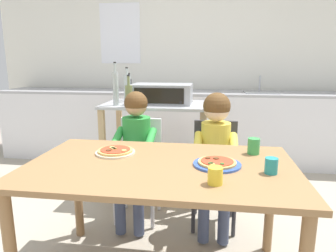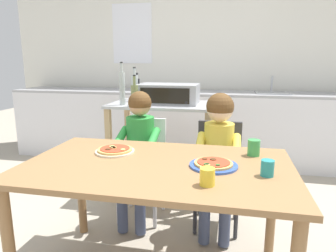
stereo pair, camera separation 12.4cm
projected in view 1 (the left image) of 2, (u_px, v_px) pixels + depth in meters
ground_plane at (179, 200)px, 2.85m from camera, size 11.05×11.05×0.00m
back_wall_tiled at (193, 56)px, 4.15m from camera, size 5.52×0.13×2.70m
kitchen_counter at (190, 126)px, 3.94m from camera, size 4.97×0.60×1.10m
kitchen_island_cart at (156, 134)px, 2.91m from camera, size 0.97×0.60×0.90m
toaster_oven at (162, 94)px, 2.83m from camera, size 0.55×0.35×0.18m
bottle_tall_green_wine at (116, 88)px, 2.69m from camera, size 0.05×0.05×0.38m
bottle_brown_beer at (129, 89)px, 3.10m from camera, size 0.05×0.05×0.27m
bottle_slim_sauce at (127, 88)px, 2.94m from camera, size 0.07×0.07×0.33m
bottle_squat_spirits at (129, 95)px, 2.62m from camera, size 0.06×0.06×0.27m
dining_table at (160, 179)px, 1.70m from camera, size 1.48×0.88×0.73m
dining_chair_left at (139, 161)px, 2.50m from camera, size 0.36×0.36×0.81m
dining_chair_right at (215, 165)px, 2.40m from camera, size 0.36×0.36×0.81m
child_in_green_shirt at (135, 143)px, 2.35m from camera, size 0.32×0.42×1.04m
child_in_yellow_shirt at (216, 144)px, 2.24m from camera, size 0.32×0.42×1.04m
pizza_plate_cream at (115, 151)px, 1.87m from camera, size 0.24×0.24×0.03m
pizza_plate_blue_rimmed at (217, 163)px, 1.65m from camera, size 0.26×0.26×0.03m
drinking_cup_yellow at (215, 176)px, 1.40m from camera, size 0.07×0.07×0.08m
drinking_cup_green at (254, 146)px, 1.85m from camera, size 0.07×0.07×0.10m
drinking_cup_teal at (271, 166)px, 1.53m from camera, size 0.07×0.07×0.08m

